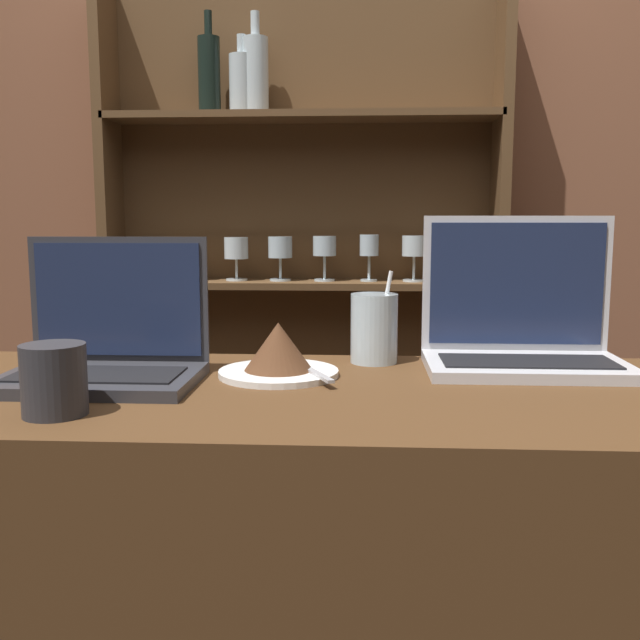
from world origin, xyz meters
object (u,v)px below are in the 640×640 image
(water_glass, at_px, (374,328))
(laptop_near, at_px, (107,348))
(laptop_far, at_px, (522,331))
(cake_plate, at_px, (279,354))
(coffee_cup, at_px, (54,380))

(water_glass, bearing_deg, laptop_near, -158.70)
(laptop_near, distance_m, water_glass, 0.45)
(laptop_far, xyz_separation_m, cake_plate, (-0.41, -0.10, -0.03))
(laptop_far, relative_size, coffee_cup, 3.54)
(laptop_near, bearing_deg, cake_plate, 9.42)
(laptop_near, height_order, coffee_cup, laptop_near)
(laptop_far, height_order, coffee_cup, laptop_far)
(cake_plate, height_order, coffee_cup, coffee_cup)
(laptop_far, height_order, water_glass, laptop_far)
(laptop_near, relative_size, coffee_cup, 3.18)
(coffee_cup, bearing_deg, laptop_near, 91.25)
(laptop_far, bearing_deg, laptop_near, -168.07)
(laptop_far, bearing_deg, water_glass, 174.96)
(laptop_far, height_order, cake_plate, laptop_far)
(laptop_near, xyz_separation_m, cake_plate, (0.27, 0.04, -0.01))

